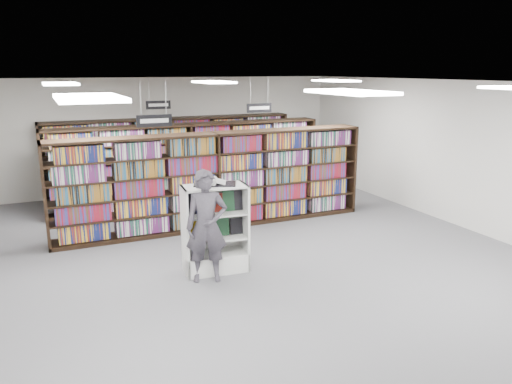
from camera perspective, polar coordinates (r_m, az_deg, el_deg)
name	(u,v)px	position (r m, az deg, el deg)	size (l,w,h in m)	color
floor	(252,256)	(9.48, -0.49, -7.32)	(12.00, 12.00, 0.00)	#48484C
ceiling	(251,83)	(8.84, -0.54, 12.40)	(10.00, 12.00, 0.10)	white
wall_back	(169,134)	(14.65, -9.91, 6.53)	(10.00, 0.10, 3.20)	silver
wall_right	(460,154)	(11.89, 22.26, 4.01)	(0.10, 12.00, 3.20)	silver
bookshelf_row_near	(215,181)	(10.96, -4.65, 1.32)	(7.00, 0.60, 2.10)	black
bookshelf_row_mid	(189,165)	(12.83, -7.61, 3.09)	(7.00, 0.60, 2.10)	black
bookshelf_row_far	(172,155)	(14.45, -9.53, 4.23)	(7.00, 0.60, 2.10)	black
aisle_sign_left	(154,120)	(9.37, -11.55, 8.12)	(0.65, 0.02, 0.80)	#B2B2B7
aisle_sign_right	(259,107)	(12.22, 0.38, 9.68)	(0.65, 0.02, 0.80)	#B2B2B7
aisle_sign_center	(158,104)	(13.48, -11.11, 9.83)	(0.65, 0.02, 0.80)	#B2B2B7
troffer_front_left	(89,98)	(5.14, -18.58, 10.16)	(0.60, 1.20, 0.04)	white
troffer_front_center	(350,92)	(6.20, 10.72, 11.15)	(0.60, 1.20, 0.04)	white
troffer_back_left	(60,84)	(10.13, -21.47, 11.43)	(0.60, 1.20, 0.04)	white
troffer_back_center	(214,82)	(10.70, -4.88, 12.41)	(0.60, 1.20, 0.04)	white
troffer_back_right	(336,81)	(12.02, 9.09, 12.45)	(0.60, 1.20, 0.04)	white
endcap_display	(215,242)	(8.72, -4.71, -5.74)	(1.13, 0.63, 1.53)	silver
open_book	(215,183)	(8.46, -4.76, 1.06)	(0.80, 0.64, 0.13)	black
shopper	(207,226)	(8.18, -5.67, -3.93)	(0.68, 0.45, 1.87)	#433F48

